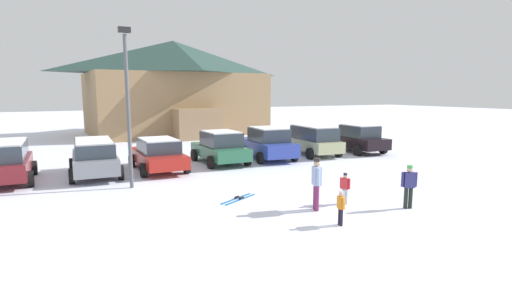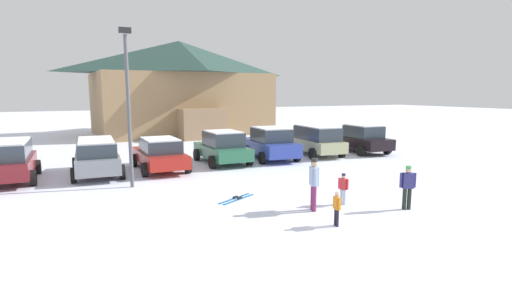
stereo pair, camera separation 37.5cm
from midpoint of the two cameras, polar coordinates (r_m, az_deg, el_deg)
name	(u,v)px [view 1 (the left image)]	position (r m, az deg, el deg)	size (l,w,h in m)	color
ground	(421,244)	(10.80, 21.53, -11.91)	(160.00, 160.00, 0.00)	white
ski_lodge	(175,87)	(36.96, -11.84, 9.30)	(15.38, 11.98, 8.17)	#987851
parked_maroon_van	(5,161)	(19.36, -32.65, -0.87)	(2.13, 4.27, 1.72)	maroon
parked_grey_wagon	(94,156)	(19.15, -22.61, -0.37)	(2.28, 4.59, 1.62)	gray
parked_red_sedan	(158,154)	(19.51, -14.36, -0.07)	(2.19, 4.52, 1.54)	#B0221A
parked_green_coupe	(220,147)	(20.86, -5.63, 0.90)	(2.22, 4.12, 1.71)	#296948
parked_blue_hatchback	(268,143)	(22.12, 1.17, 1.48)	(2.49, 4.59, 1.78)	#2F43A7
parked_beige_suv	(313,139)	(23.69, 7.75, 2.00)	(2.34, 4.21, 1.75)	#ADB181
parked_black_sedan	(358,138)	(25.45, 13.93, 2.12)	(2.28, 4.19, 1.72)	black
skier_teen_in_navy_coat	(409,184)	(13.58, 20.27, -4.13)	(0.48, 0.32, 1.41)	black
skier_adult_in_blue_parka	(316,181)	(12.65, 7.80, -3.90)	(0.38, 0.58, 1.67)	#752956
skier_child_in_orange_jacket	(341,206)	(11.42, 11.10, -7.37)	(0.19, 0.36, 0.99)	black
skier_child_in_red_jacket	(345,187)	(13.58, 11.82, -4.65)	(0.23, 0.37, 1.05)	#A7B4C9
pair_of_skis	(239,199)	(14.01, -3.27, -6.47)	(1.60, 1.07, 0.08)	#226AB0
lamp_post	(128,100)	(16.01, -18.50, 7.21)	(0.44, 0.24, 6.07)	#515459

